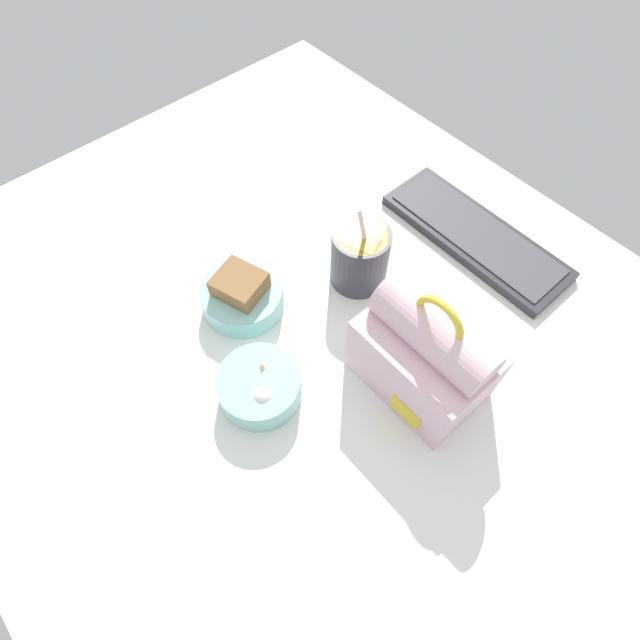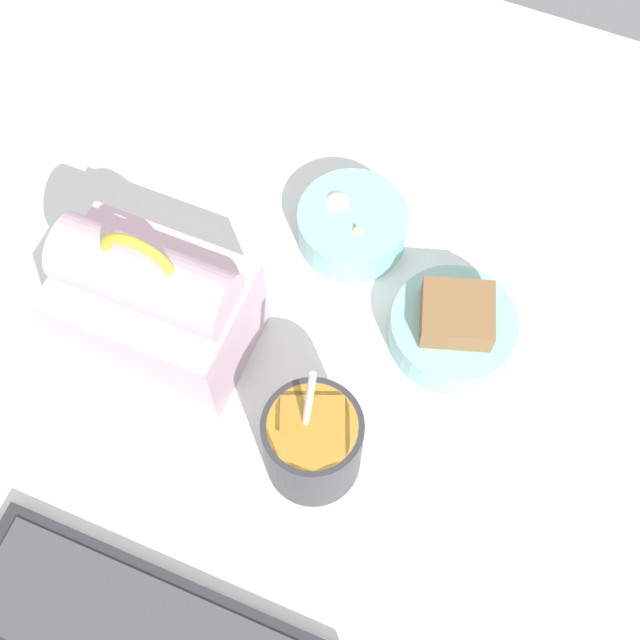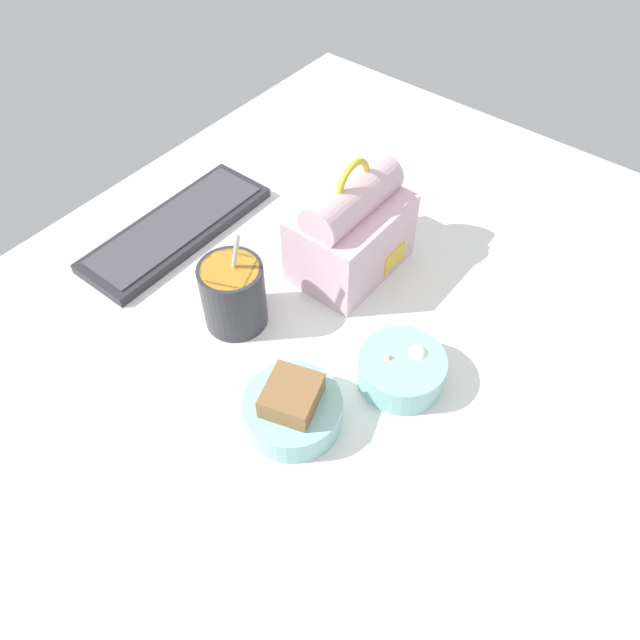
% 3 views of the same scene
% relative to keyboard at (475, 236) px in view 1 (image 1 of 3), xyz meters
% --- Properties ---
extents(desk_surface, '(1.40, 1.10, 0.02)m').
position_rel_keyboard_xyz_m(desk_surface, '(-0.02, -0.36, -0.02)').
color(desk_surface, white).
rests_on(desk_surface, ground).
extents(keyboard, '(0.36, 0.13, 0.02)m').
position_rel_keyboard_xyz_m(keyboard, '(0.00, 0.00, 0.00)').
color(keyboard, '#2D2D33').
rests_on(keyboard, desk_surface).
extents(lunch_bag, '(0.19, 0.13, 0.21)m').
position_rel_keyboard_xyz_m(lunch_bag, '(0.12, -0.29, 0.07)').
color(lunch_bag, beige).
rests_on(lunch_bag, desk_surface).
extents(soup_cup, '(0.10, 0.10, 0.19)m').
position_rel_keyboard_xyz_m(soup_cup, '(-0.08, -0.22, 0.05)').
color(soup_cup, '#333338').
rests_on(soup_cup, desk_surface).
extents(bento_bowl_sandwich, '(0.14, 0.14, 0.08)m').
position_rel_keyboard_xyz_m(bento_bowl_sandwich, '(-0.17, -0.41, 0.02)').
color(bento_bowl_sandwich, '#93D1CC').
rests_on(bento_bowl_sandwich, desk_surface).
extents(bento_bowl_snacks, '(0.12, 0.12, 0.06)m').
position_rel_keyboard_xyz_m(bento_bowl_snacks, '(-0.01, -0.49, 0.02)').
color(bento_bowl_snacks, '#93D1CC').
rests_on(bento_bowl_snacks, desk_surface).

